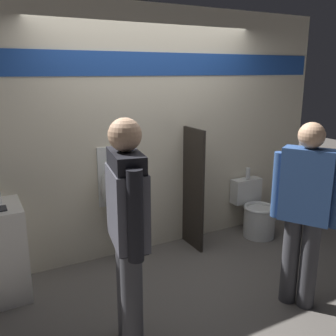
{
  "coord_description": "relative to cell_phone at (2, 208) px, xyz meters",
  "views": [
    {
      "loc": [
        -1.75,
        -3.12,
        2.02
      ],
      "look_at": [
        0.0,
        0.17,
        1.05
      ],
      "focal_mm": 40.0,
      "sensor_mm": 36.0,
      "label": 1
    }
  ],
  "objects": [
    {
      "name": "cell_phone",
      "position": [
        0.0,
        0.0,
        0.0
      ],
      "size": [
        0.07,
        0.14,
        0.01
      ],
      "color": "#232328",
      "rests_on": "sink_counter"
    },
    {
      "name": "toilet",
      "position": [
        2.9,
        0.07,
        -0.6
      ],
      "size": [
        0.4,
        0.57,
        0.83
      ],
      "color": "silver",
      "rests_on": "ground_plane"
    },
    {
      "name": "divider_near_counter",
      "position": [
        2.02,
        0.16,
        -0.17
      ],
      "size": [
        0.03,
        0.42,
        1.41
      ],
      "color": "#28231E",
      "rests_on": "ground_plane"
    },
    {
      "name": "person_in_vest",
      "position": [
        0.73,
        -1.04,
        0.12
      ],
      "size": [
        0.29,
        0.6,
        1.73
      ],
      "rotation": [
        0.0,
        0.0,
        1.4
      ],
      "color": "#3D3D42",
      "rests_on": "ground_plane"
    },
    {
      "name": "urinal_near_counter",
      "position": [
        1.14,
        0.25,
        -0.03
      ],
      "size": [
        0.37,
        0.25,
        1.28
      ],
      "color": "silver",
      "rests_on": "ground_plane"
    },
    {
      "name": "ground_plane",
      "position": [
        1.59,
        -0.2,
        -0.88
      ],
      "size": [
        16.0,
        16.0,
        0.0
      ],
      "primitive_type": "plane",
      "color": "#5B5651"
    },
    {
      "name": "person_with_lanyard",
      "position": [
        2.25,
        -1.25,
        0.02
      ],
      "size": [
        0.37,
        0.5,
        1.63
      ],
      "rotation": [
        0.0,
        0.0,
        2.12
      ],
      "color": "#3D3D42",
      "rests_on": "ground_plane"
    },
    {
      "name": "display_wall",
      "position": [
        1.59,
        0.4,
        0.48
      ],
      "size": [
        4.57,
        0.07,
        2.7
      ],
      "color": "beige",
      "rests_on": "ground_plane"
    }
  ]
}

